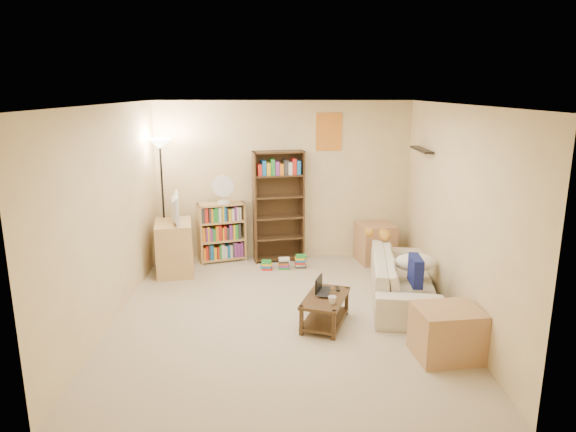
{
  "coord_description": "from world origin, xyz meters",
  "views": [
    {
      "loc": [
        -0.03,
        -5.78,
        2.66
      ],
      "look_at": [
        0.06,
        0.73,
        1.05
      ],
      "focal_mm": 32.0,
      "sensor_mm": 36.0,
      "label": 1
    }
  ],
  "objects": [
    {
      "name": "book_stacks",
      "position": [
        0.04,
        1.63,
        0.09
      ],
      "size": [
        0.68,
        0.2,
        0.2
      ],
      "color": "red",
      "rests_on": "ground"
    },
    {
      "name": "floor_lamp",
      "position": [
        -1.8,
        1.78,
        1.56
      ],
      "size": [
        0.33,
        0.33,
        1.96
      ],
      "color": "black",
      "rests_on": "ground"
    },
    {
      "name": "side_table",
      "position": [
        1.46,
        1.96,
        0.3
      ],
      "size": [
        0.63,
        0.63,
        0.61
      ],
      "primitive_type": "cube",
      "rotation": [
        0.0,
        0.0,
        0.2
      ],
      "color": "tan",
      "rests_on": "ground"
    },
    {
      "name": "tabby_cat",
      "position": [
        1.41,
        1.22,
        0.66
      ],
      "size": [
        0.46,
        0.21,
        0.16
      ],
      "color": "#C28229",
      "rests_on": "sofa"
    },
    {
      "name": "laptop_screen",
      "position": [
        0.41,
        -0.15,
        0.45
      ],
      "size": [
        0.09,
        0.25,
        0.17
      ],
      "primitive_type": "cube",
      "rotation": [
        0.0,
        0.0,
        -0.33
      ],
      "color": "white",
      "rests_on": "laptop"
    },
    {
      "name": "navy_pillow",
      "position": [
        1.58,
        -0.01,
        0.55
      ],
      "size": [
        0.13,
        0.39,
        0.34
      ],
      "primitive_type": "cube",
      "rotation": [
        0.0,
        0.0,
        1.52
      ],
      "color": "navy",
      "rests_on": "sofa"
    },
    {
      "name": "end_cabinet",
      "position": [
        1.65,
        -1.04,
        0.26
      ],
      "size": [
        0.69,
        0.6,
        0.53
      ],
      "primitive_type": "cube",
      "rotation": [
        0.0,
        0.0,
        0.12
      ],
      "color": "tan",
      "rests_on": "ground"
    },
    {
      "name": "tv_stand",
      "position": [
        -1.61,
        1.49,
        0.39
      ],
      "size": [
        0.64,
        0.81,
        0.77
      ],
      "primitive_type": "cube",
      "rotation": [
        0.0,
        0.0,
        0.19
      ],
      "color": "tan",
      "rests_on": "ground"
    },
    {
      "name": "coffee_table",
      "position": [
        0.48,
        -0.29,
        0.21
      ],
      "size": [
        0.66,
        0.87,
        0.35
      ],
      "rotation": [
        0.0,
        0.0,
        -0.33
      ],
      "color": "#48321B",
      "rests_on": "ground"
    },
    {
      "name": "laptop",
      "position": [
        0.52,
        -0.19,
        0.36
      ],
      "size": [
        0.41,
        0.33,
        0.03
      ],
      "primitive_type": "imported",
      "rotation": [
        0.0,
        0.0,
        1.4
      ],
      "color": "black",
      "rests_on": "coffee_table"
    },
    {
      "name": "tall_bookshelf",
      "position": [
        -0.06,
        2.05,
        0.92
      ],
      "size": [
        0.82,
        0.41,
        1.75
      ],
      "rotation": [
        0.0,
        0.0,
        0.2
      ],
      "color": "#412B19",
      "rests_on": "ground"
    },
    {
      "name": "mug",
      "position": [
        0.54,
        -0.49,
        0.39
      ],
      "size": [
        0.19,
        0.19,
        0.09
      ],
      "primitive_type": "imported",
      "rotation": [
        0.0,
        0.0,
        -0.69
      ],
      "color": "white",
      "rests_on": "coffee_table"
    },
    {
      "name": "sofa",
      "position": [
        1.55,
        0.43,
        0.29
      ],
      "size": [
        2.21,
        1.35,
        0.58
      ],
      "primitive_type": "imported",
      "rotation": [
        0.0,
        0.0,
        1.42
      ],
      "color": "beige",
      "rests_on": "ground"
    },
    {
      "name": "tv_remote",
      "position": [
        0.64,
        -0.07,
        0.35
      ],
      "size": [
        0.05,
        0.14,
        0.02
      ],
      "primitive_type": "cube",
      "rotation": [
        0.0,
        0.0,
        -0.03
      ],
      "color": "black",
      "rests_on": "coffee_table"
    },
    {
      "name": "television",
      "position": [
        -1.61,
        1.49,
        0.98
      ],
      "size": [
        0.76,
        0.37,
        0.42
      ],
      "primitive_type": "imported",
      "rotation": [
        0.0,
        0.0,
        1.76
      ],
      "color": "black",
      "rests_on": "tv_stand"
    },
    {
      "name": "desk_fan",
      "position": [
        -0.91,
        2.0,
        1.17
      ],
      "size": [
        0.33,
        0.19,
        0.45
      ],
      "color": "silver",
      "rests_on": "short_bookshelf"
    },
    {
      "name": "cream_blanket",
      "position": [
        1.7,
        0.46,
        0.5
      ],
      "size": [
        0.53,
        0.38,
        0.23
      ],
      "primitive_type": "ellipsoid",
      "color": "white",
      "rests_on": "sofa"
    },
    {
      "name": "short_bookshelf",
      "position": [
        -0.97,
        2.05,
        0.47
      ],
      "size": [
        0.78,
        0.51,
        0.94
      ],
      "rotation": [
        0.0,
        0.0,
        0.33
      ],
      "color": "tan",
      "rests_on": "ground"
    },
    {
      "name": "room",
      "position": [
        0.0,
        0.01,
        1.62
      ],
      "size": [
        4.5,
        4.54,
        2.52
      ],
      "color": "beige",
      "rests_on": "ground"
    }
  ]
}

